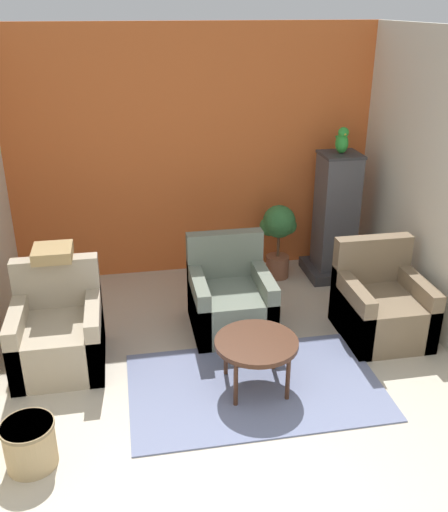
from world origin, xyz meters
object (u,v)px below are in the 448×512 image
(armchair_middle, at_px, (230,301))
(wicker_basket, at_px, (30,443))
(coffee_table, at_px, (256,345))
(parrot, at_px, (342,141))
(armchair_left, at_px, (59,335))
(birdcage, at_px, (335,221))
(armchair_right, at_px, (381,307))
(potted_plant, at_px, (278,232))

(armchair_middle, bearing_deg, wicker_basket, -137.53)
(coffee_table, xyz_separation_m, parrot, (1.35, 1.91, 1.14))
(armchair_left, xyz_separation_m, birdcage, (2.92, 1.27, 0.37))
(armchair_right, height_order, armchair_middle, same)
(armchair_right, distance_m, armchair_middle, 1.40)
(potted_plant, bearing_deg, armchair_left, -150.04)
(armchair_right, bearing_deg, potted_plant, 114.38)
(armchair_right, xyz_separation_m, potted_plant, (-0.62, 1.36, 0.26))
(birdcage, distance_m, potted_plant, 0.64)
(potted_plant, relative_size, wicker_basket, 2.38)
(wicker_basket, bearing_deg, armchair_middle, 42.47)
(coffee_table, distance_m, wicker_basket, 1.78)
(armchair_left, relative_size, armchair_middle, 1.00)
(armchair_left, xyz_separation_m, parrot, (2.92, 1.27, 1.26))
(coffee_table, xyz_separation_m, birdcage, (1.35, 1.91, 0.25))
(birdcage, relative_size, potted_plant, 1.66)
(potted_plant, bearing_deg, armchair_right, -65.62)
(coffee_table, distance_m, armchair_left, 1.70)
(parrot, bearing_deg, armchair_middle, -145.46)
(coffee_table, relative_size, potted_plant, 0.78)
(armchair_right, distance_m, potted_plant, 1.52)
(birdcage, xyz_separation_m, parrot, (0.00, 0.00, 0.89))
(armchair_right, xyz_separation_m, wicker_basket, (-3.01, -1.15, -0.10))
(birdcage, bearing_deg, coffee_table, -125.26)
(armchair_middle, height_order, wicker_basket, armchair_middle)
(armchair_left, height_order, birdcage, birdcage)
(armchair_right, height_order, parrot, parrot)
(armchair_middle, xyz_separation_m, wicker_basket, (-1.66, -1.52, -0.10))
(coffee_table, relative_size, armchair_middle, 0.77)
(armchair_left, relative_size, birdcage, 0.62)
(armchair_right, xyz_separation_m, birdcage, (0.02, 1.31, 0.37))
(coffee_table, bearing_deg, armchair_left, 157.91)
(parrot, bearing_deg, coffee_table, -125.23)
(potted_plant, bearing_deg, wicker_basket, -133.64)
(potted_plant, bearing_deg, parrot, -4.49)
(potted_plant, height_order, wicker_basket, potted_plant)
(armchair_left, relative_size, parrot, 3.06)
(armchair_left, height_order, potted_plant, armchair_left)
(parrot, xyz_separation_m, wicker_basket, (-3.03, -2.46, -1.36))
(armchair_middle, distance_m, parrot, 2.09)
(parrot, xyz_separation_m, potted_plant, (-0.63, 0.05, -1.00))
(coffee_table, bearing_deg, potted_plant, 69.98)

